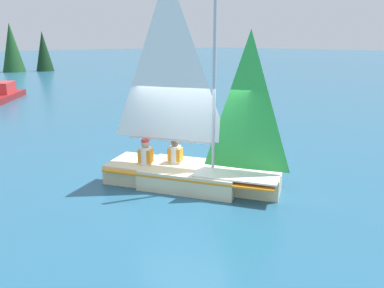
# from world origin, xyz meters

# --- Properties ---
(ground_plane) EXTENTS (260.00, 260.00, 0.00)m
(ground_plane) POSITION_xyz_m (0.00, 0.00, 0.00)
(ground_plane) COLOR #235675
(sailboat_main) EXTENTS (3.54, 4.51, 5.28)m
(sailboat_main) POSITION_xyz_m (-0.02, 0.04, 0.71)
(sailboat_main) COLOR beige
(sailboat_main) RESTS_ON ground_plane
(sailor_helm) EXTENTS (0.41, 0.42, 1.16)m
(sailor_helm) POSITION_xyz_m (-0.11, 0.53, 0.63)
(sailor_helm) COLOR black
(sailor_helm) RESTS_ON ground_plane
(sailor_crew) EXTENTS (0.41, 0.42, 1.16)m
(sailor_crew) POSITION_xyz_m (-0.77, 0.94, 0.63)
(sailor_crew) COLOR black
(sailor_crew) RESTS_ON ground_plane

